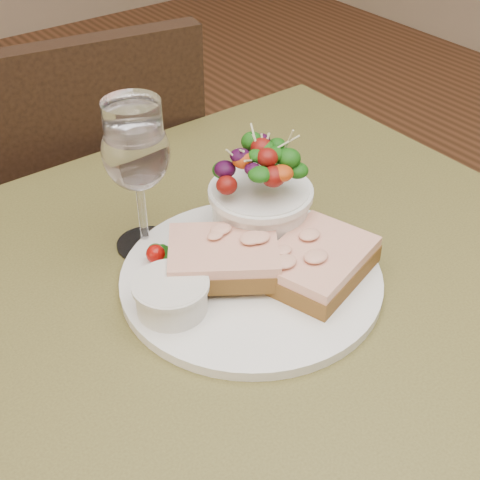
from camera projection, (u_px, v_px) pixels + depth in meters
cafe_table at (267, 359)px, 0.80m from camera, size 0.80×0.80×0.75m
chair_far at (85, 295)px, 1.42m from camera, size 0.49×0.49×0.90m
dinner_plate at (251, 278)px, 0.75m from camera, size 0.29×0.29×0.01m
sandwich_front at (318, 262)px, 0.74m from camera, size 0.15×0.13×0.03m
sandwich_back at (223, 257)px, 0.73m from camera, size 0.15×0.14×0.03m
ramekin at (171, 294)px, 0.69m from camera, size 0.07×0.07×0.04m
salad_bowl at (261, 190)px, 0.78m from camera, size 0.11×0.11×0.13m
garnish at (160, 250)px, 0.77m from camera, size 0.05×0.04×0.02m
wine_glass at (136, 156)px, 0.73m from camera, size 0.08×0.08×0.18m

